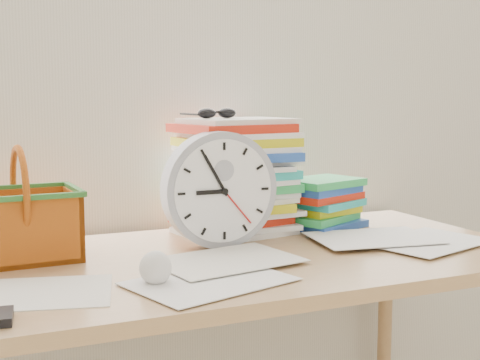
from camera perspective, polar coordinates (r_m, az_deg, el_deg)
name	(u,v)px	position (r m, az deg, el deg)	size (l,w,h in m)	color
curtain	(178,26)	(1.86, -5.32, 12.97)	(2.40, 0.01, 2.50)	silver
desk	(234,286)	(1.56, -0.52, -9.06)	(1.40, 0.70, 0.75)	#AB7F50
paper_stack	(237,176)	(1.76, -0.22, 0.33)	(0.31, 0.25, 0.30)	white
clock	(219,190)	(1.60, -1.78, -0.82)	(0.28, 0.28, 0.06)	#9C9EA8
sunglasses	(217,113)	(1.73, -1.98, 5.72)	(0.12, 0.10, 0.03)	black
book_stack	(322,203)	(1.86, 7.04, -1.95)	(0.24, 0.18, 0.14)	white
basket	(20,204)	(1.55, -18.25, -1.97)	(0.25, 0.19, 0.25)	#C35C13
crumpled_ball	(155,268)	(1.31, -7.26, -7.42)	(0.07, 0.07, 0.07)	white
scattered_papers	(234,252)	(1.54, -0.53, -6.17)	(1.26, 0.42, 0.02)	white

